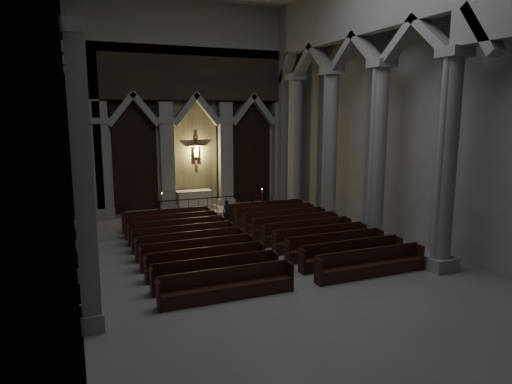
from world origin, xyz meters
The scene contains 11 objects.
room centered at (0.00, 0.00, 7.60)m, with size 24.00×24.10×12.00m.
sanctuary_wall centered at (0.00, 11.54, 6.62)m, with size 14.00×0.77×12.00m.
right_arcade centered at (5.50, 1.33, 7.83)m, with size 1.00×24.00×12.00m.
left_pilasters centered at (-6.75, 3.50, 3.91)m, with size 0.60×13.00×8.03m.
sanctuary_step centered at (0.00, 10.60, 0.07)m, with size 8.50×2.60×0.15m, color gray.
altar centered at (-0.36, 11.17, 0.68)m, with size 2.09×0.84×1.06m.
altar_rail centered at (0.00, 9.43, 0.72)m, with size 5.55×0.09×1.09m.
candle_stand_left centered at (-2.58, 9.32, 0.41)m, with size 0.26×0.26×1.52m.
candle_stand_right centered at (3.41, 9.56, 0.36)m, with size 0.22×0.22×1.33m.
pews centered at (0.00, 2.66, 0.32)m, with size 9.80×9.96×0.98m.
worshipper centered at (0.44, 7.28, 0.63)m, with size 0.46×0.30×1.26m, color black.
Camera 1 is at (-7.01, -15.00, 5.80)m, focal length 32.00 mm.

